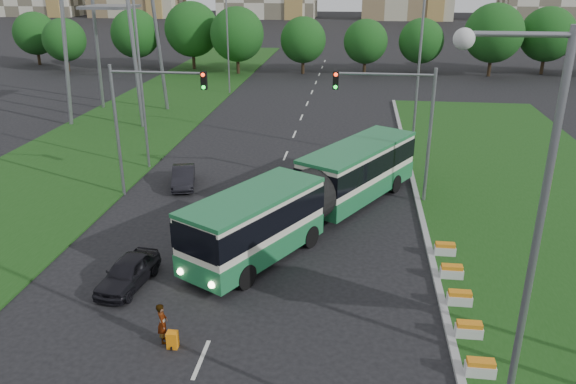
# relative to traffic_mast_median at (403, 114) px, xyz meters

# --- Properties ---
(ground) EXTENTS (360.00, 360.00, 0.00)m
(ground) POSITION_rel_traffic_mast_median_xyz_m (-4.78, -10.00, -5.35)
(ground) COLOR black
(ground) RESTS_ON ground
(grass_median) EXTENTS (14.00, 60.00, 0.15)m
(grass_median) POSITION_rel_traffic_mast_median_xyz_m (8.22, -2.00, -5.27)
(grass_median) COLOR #194413
(grass_median) RESTS_ON ground
(median_kerb) EXTENTS (0.30, 60.00, 0.18)m
(median_kerb) POSITION_rel_traffic_mast_median_xyz_m (1.27, -2.00, -5.26)
(median_kerb) COLOR #9C9C9C
(median_kerb) RESTS_ON ground
(left_verge) EXTENTS (12.00, 110.00, 0.10)m
(left_verge) POSITION_rel_traffic_mast_median_xyz_m (-22.78, 15.00, -5.30)
(left_verge) COLOR #194413
(left_verge) RESTS_ON ground
(lane_markings) EXTENTS (0.20, 100.00, 0.01)m
(lane_markings) POSITION_rel_traffic_mast_median_xyz_m (-7.78, 10.00, -5.35)
(lane_markings) COLOR silver
(lane_markings) RESTS_ON ground
(flower_planters) EXTENTS (1.10, 11.50, 0.60)m
(flower_planters) POSITION_rel_traffic_mast_median_xyz_m (1.92, -12.50, -4.90)
(flower_planters) COLOR silver
(flower_planters) RESTS_ON grass_median
(traffic_mast_median) EXTENTS (5.76, 0.32, 8.00)m
(traffic_mast_median) POSITION_rel_traffic_mast_median_xyz_m (0.00, 0.00, 0.00)
(traffic_mast_median) COLOR gray
(traffic_mast_median) RESTS_ON ground
(traffic_mast_left) EXTENTS (5.76, 0.32, 8.00)m
(traffic_mast_left) POSITION_rel_traffic_mast_median_xyz_m (-15.16, -1.00, 0.00)
(traffic_mast_left) COLOR gray
(traffic_mast_left) RESTS_ON ground
(street_lamps) EXTENTS (36.00, 60.00, 12.00)m
(street_lamps) POSITION_rel_traffic_mast_median_xyz_m (-7.78, 0.00, 0.65)
(street_lamps) COLOR gray
(street_lamps) RESTS_ON ground
(tree_line) EXTENTS (120.00, 8.00, 9.00)m
(tree_line) POSITION_rel_traffic_mast_median_xyz_m (5.22, 45.00, -0.85)
(tree_line) COLOR #134816
(tree_line) RESTS_ON ground
(articulated_bus) EXTENTS (2.84, 18.20, 3.00)m
(articulated_bus) POSITION_rel_traffic_mast_median_xyz_m (-4.98, -3.78, -3.52)
(articulated_bus) COLOR silver
(articulated_bus) RESTS_ON ground
(car_left_near) EXTENTS (2.05, 4.04, 1.32)m
(car_left_near) POSITION_rel_traffic_mast_median_xyz_m (-12.29, -11.42, -4.69)
(car_left_near) COLOR black
(car_left_near) RESTS_ON ground
(car_left_far) EXTENTS (2.28, 4.11, 1.28)m
(car_left_far) POSITION_rel_traffic_mast_median_xyz_m (-13.50, 0.86, -4.71)
(car_left_far) COLOR black
(car_left_far) RESTS_ON ground
(pedestrian) EXTENTS (0.54, 0.67, 1.62)m
(pedestrian) POSITION_rel_traffic_mast_median_xyz_m (-9.44, -15.12, -4.54)
(pedestrian) COLOR gray
(pedestrian) RESTS_ON ground
(shopping_trolley) EXTENTS (0.39, 0.41, 0.67)m
(shopping_trolley) POSITION_rel_traffic_mast_median_xyz_m (-8.99, -15.45, -5.02)
(shopping_trolley) COLOR orange
(shopping_trolley) RESTS_ON ground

